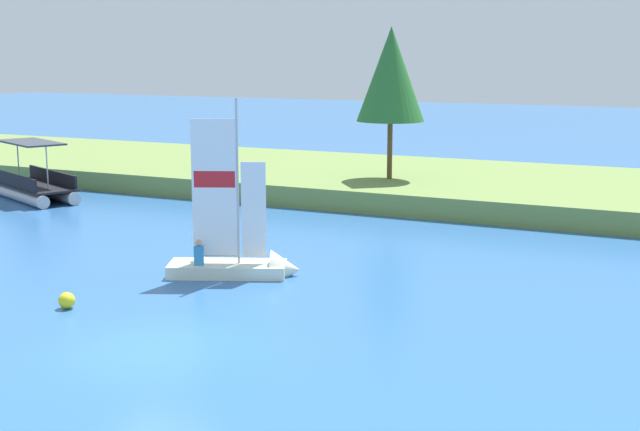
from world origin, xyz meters
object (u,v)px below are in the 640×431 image
at_px(pontoon_boat, 34,186).
at_px(channel_buoy, 67,300).
at_px(shoreline_tree_left, 391,74).
at_px(sailboat, 248,263).

distance_m(pontoon_boat, channel_buoy, 18.79).
xyz_separation_m(shoreline_tree_left, channel_buoy, (-1.45, -20.39, -5.59)).
xyz_separation_m(shoreline_tree_left, pontoon_boat, (-15.02, -7.40, -5.17)).
height_order(pontoon_boat, channel_buoy, pontoon_boat).
relative_size(shoreline_tree_left, sailboat, 1.20).
relative_size(pontoon_boat, channel_buoy, 13.51).
xyz_separation_m(shoreline_tree_left, sailboat, (1.19, -15.25, -5.41)).
distance_m(shoreline_tree_left, channel_buoy, 21.20).
distance_m(sailboat, channel_buoy, 5.79).
bearing_deg(channel_buoy, shoreline_tree_left, 85.92).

